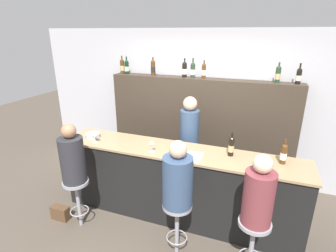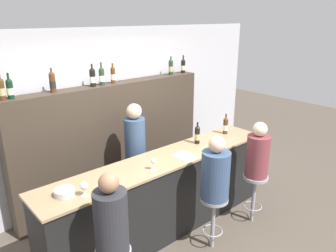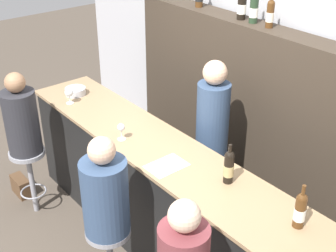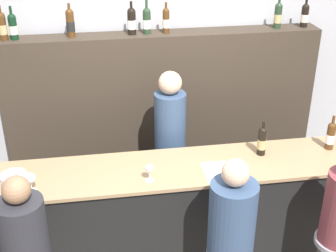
# 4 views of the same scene
# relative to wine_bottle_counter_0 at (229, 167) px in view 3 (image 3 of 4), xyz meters

# --- Properties ---
(wall_back) EXTENTS (6.40, 0.05, 2.60)m
(wall_back) POSITION_rel_wine_bottle_counter_0_xyz_m (-0.68, 1.31, 0.12)
(wall_back) COLOR #B2B2B7
(wall_back) RESTS_ON ground_plane
(bar_counter) EXTENTS (3.34, 0.61, 1.05)m
(bar_counter) POSITION_rel_wine_bottle_counter_0_xyz_m (-0.68, -0.09, -0.65)
(bar_counter) COLOR black
(bar_counter) RESTS_ON ground_plane
(back_bar_cabinet) EXTENTS (3.13, 0.28, 1.82)m
(back_bar_cabinet) POSITION_rel_wine_bottle_counter_0_xyz_m (-0.68, 1.09, -0.27)
(back_bar_cabinet) COLOR #382D23
(back_bar_cabinet) RESTS_ON ground_plane
(wine_bottle_counter_0) EXTENTS (0.07, 0.07, 0.31)m
(wine_bottle_counter_0) POSITION_rel_wine_bottle_counter_0_xyz_m (0.00, 0.00, 0.00)
(wine_bottle_counter_0) COLOR black
(wine_bottle_counter_0) RESTS_ON bar_counter
(wine_bottle_counter_1) EXTENTS (0.07, 0.07, 0.31)m
(wine_bottle_counter_1) POSITION_rel_wine_bottle_counter_0_xyz_m (0.61, 0.00, -0.00)
(wine_bottle_counter_1) COLOR #4C2D14
(wine_bottle_counter_1) RESTS_ON bar_counter
(wine_bottle_backbar_3) EXTENTS (0.08, 0.08, 0.31)m
(wine_bottle_backbar_3) POSITION_rel_wine_bottle_counter_0_xyz_m (-0.97, 1.09, 0.77)
(wine_bottle_backbar_3) COLOR black
(wine_bottle_backbar_3) RESTS_ON back_bar_cabinet
(wine_bottle_backbar_4) EXTENTS (0.08, 0.08, 0.32)m
(wine_bottle_backbar_4) POSITION_rel_wine_bottle_counter_0_xyz_m (-0.83, 1.09, 0.77)
(wine_bottle_backbar_4) COLOR #233823
(wine_bottle_backbar_4) RESTS_ON back_bar_cabinet
(wine_bottle_backbar_5) EXTENTS (0.07, 0.07, 0.29)m
(wine_bottle_backbar_5) POSITION_rel_wine_bottle_counter_0_xyz_m (-0.64, 1.09, 0.77)
(wine_bottle_backbar_5) COLOR #4C2D14
(wine_bottle_backbar_5) RESTS_ON back_bar_cabinet
(wine_glass_0) EXTENTS (0.08, 0.08, 0.16)m
(wine_glass_0) POSITION_rel_wine_bottle_counter_0_xyz_m (-1.86, -0.25, -0.02)
(wine_glass_0) COLOR silver
(wine_glass_0) RESTS_ON bar_counter
(wine_glass_1) EXTENTS (0.07, 0.07, 0.14)m
(wine_glass_1) POSITION_rel_wine_bottle_counter_0_xyz_m (-0.98, -0.25, -0.03)
(wine_glass_1) COLOR silver
(wine_glass_1) RESTS_ON bar_counter
(metal_bowl) EXTENTS (0.20, 0.20, 0.07)m
(metal_bowl) POSITION_rel_wine_bottle_counter_0_xyz_m (-2.01, -0.11, -0.10)
(metal_bowl) COLOR #B7B7BC
(metal_bowl) RESTS_ON bar_counter
(tasting_menu) EXTENTS (0.21, 0.30, 0.00)m
(tasting_menu) POSITION_rel_wine_bottle_counter_0_xyz_m (-0.44, -0.21, -0.13)
(tasting_menu) COLOR white
(tasting_menu) RESTS_ON bar_counter
(bar_stool_left) EXTENTS (0.34, 0.34, 0.70)m
(bar_stool_left) POSITION_rel_wine_bottle_counter_0_xyz_m (-1.87, -0.75, -0.64)
(bar_stool_left) COLOR gray
(bar_stool_left) RESTS_ON ground_plane
(guest_seated_left) EXTENTS (0.31, 0.31, 0.79)m
(guest_seated_left) POSITION_rel_wine_bottle_counter_0_xyz_m (-1.87, -0.75, -0.14)
(guest_seated_left) COLOR #28282D
(guest_seated_left) RESTS_ON bar_stool_left
(bar_stool_middle) EXTENTS (0.34, 0.34, 0.70)m
(bar_stool_middle) POSITION_rel_wine_bottle_counter_0_xyz_m (-0.46, -0.75, -0.64)
(bar_stool_middle) COLOR gray
(bar_stool_middle) RESTS_ON ground_plane
(guest_seated_middle) EXTENTS (0.33, 0.33, 0.78)m
(guest_seated_middle) POSITION_rel_wine_bottle_counter_0_xyz_m (-0.46, -0.75, -0.15)
(guest_seated_middle) COLOR #334766
(guest_seated_middle) RESTS_ON bar_stool_middle
(bartender) EXTENTS (0.29, 0.29, 1.64)m
(bartender) POSITION_rel_wine_bottle_counter_0_xyz_m (-0.70, 0.52, -0.40)
(bartender) COLOR #334766
(bartender) RESTS_ON ground_plane
(handbag) EXTENTS (0.26, 0.12, 0.20)m
(handbag) POSITION_rel_wine_bottle_counter_0_xyz_m (-2.22, -0.75, -1.08)
(handbag) COLOR #513823
(handbag) RESTS_ON ground_plane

